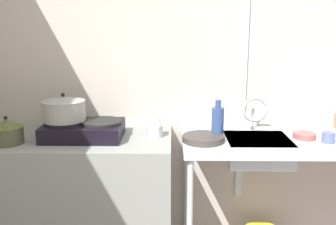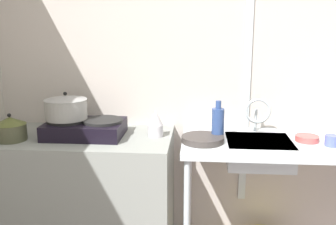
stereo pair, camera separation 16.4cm
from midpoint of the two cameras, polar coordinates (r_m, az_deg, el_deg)
name	(u,v)px [view 1 (the left image)]	position (r m, az deg, el deg)	size (l,w,h in m)	color
wall_back	(256,80)	(2.78, 11.16, 4.68)	(4.48, 0.10, 2.45)	#BEB3AA
wall_metal_strip	(244,64)	(2.70, 9.38, 7.11)	(0.05, 0.01, 1.96)	silver
counter_concrete	(81,203)	(2.71, -14.49, -12.84)	(1.20, 0.62, 0.91)	gray
counter_sink	(294,149)	(2.57, 16.33, -5.22)	(1.42, 0.62, 0.91)	silver
stove	(84,129)	(2.52, -14.19, -2.44)	(0.49, 0.34, 0.11)	black
pot_on_left_burner	(64,109)	(2.53, -16.95, 0.54)	(0.27, 0.27, 0.18)	#979691
pot_beside_stove	(7,132)	(2.55, -24.41, -2.60)	(0.20, 0.20, 0.17)	#43442F
percolator	(155,124)	(2.47, -3.83, -1.72)	(0.10, 0.10, 0.17)	silver
sink_basin	(257,150)	(2.52, 11.24, -5.43)	(0.40, 0.37, 0.15)	silver
faucet	(255,111)	(2.60, 10.97, 0.25)	(0.17, 0.09, 0.24)	silver
frying_pan	(203,138)	(2.39, 3.29, -3.86)	(0.26, 0.26, 0.04)	#3B3533
cup_by_rack	(328,137)	(2.52, 20.89, -3.47)	(0.08, 0.08, 0.07)	#525FB2
small_bowl_on_drainboard	(304,136)	(2.56, 17.75, -3.30)	(0.14, 0.14, 0.04)	#C44F4C
bottle_by_sink	(218,122)	(2.43, 5.43, -1.46)	(0.08, 0.08, 0.25)	navy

